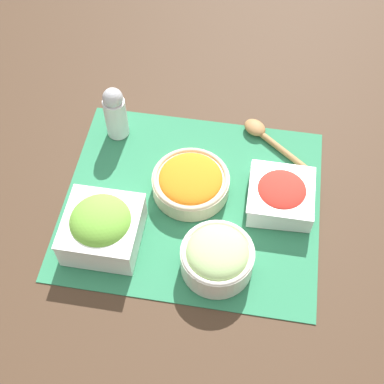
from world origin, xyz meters
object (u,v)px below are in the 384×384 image
(lettuce_bowl, at_px, (102,227))
(cucumber_bowl, at_px, (217,256))
(tomato_bowl, at_px, (281,195))
(wooden_spoon, at_px, (266,137))
(carrot_bowl, at_px, (191,182))
(pepper_shaker, at_px, (115,112))

(lettuce_bowl, height_order, cucumber_bowl, lettuce_bowl)
(tomato_bowl, distance_m, wooden_spoon, 0.15)
(tomato_bowl, height_order, cucumber_bowl, cucumber_bowl)
(carrot_bowl, distance_m, tomato_bowl, 0.17)
(tomato_bowl, relative_size, pepper_shaker, 1.01)
(cucumber_bowl, bearing_deg, pepper_shaker, -48.42)
(cucumber_bowl, relative_size, pepper_shaker, 1.04)
(pepper_shaker, bearing_deg, tomato_bowl, 160.05)
(cucumber_bowl, xyz_separation_m, wooden_spoon, (-0.06, -0.29, -0.03))
(tomato_bowl, bearing_deg, pepper_shaker, -19.95)
(cucumber_bowl, xyz_separation_m, pepper_shaker, (0.24, -0.27, 0.02))
(pepper_shaker, bearing_deg, carrot_bowl, 145.26)
(lettuce_bowl, distance_m, cucumber_bowl, 0.20)
(wooden_spoon, height_order, pepper_shaker, pepper_shaker)
(carrot_bowl, xyz_separation_m, cucumber_bowl, (-0.07, 0.15, 0.01))
(lettuce_bowl, relative_size, wooden_spoon, 0.83)
(cucumber_bowl, bearing_deg, lettuce_bowl, -6.29)
(carrot_bowl, xyz_separation_m, tomato_bowl, (-0.17, 0.00, 0.00))
(tomato_bowl, relative_size, cucumber_bowl, 0.97)
(carrot_bowl, xyz_separation_m, wooden_spoon, (-0.13, -0.14, -0.02))
(carrot_bowl, xyz_separation_m, pepper_shaker, (0.17, -0.12, 0.03))
(carrot_bowl, height_order, tomato_bowl, tomato_bowl)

